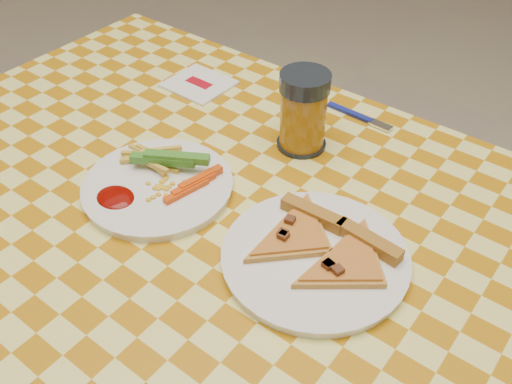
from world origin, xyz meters
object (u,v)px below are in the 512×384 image
at_px(plate_right, 315,258).
at_px(drink_glass, 303,112).
at_px(plate_left, 158,187).
at_px(table, 220,257).

distance_m(plate_right, drink_glass, 0.28).
xyz_separation_m(plate_left, plate_right, (0.28, 0.02, 0.00)).
xyz_separation_m(table, drink_glass, (-0.01, 0.24, 0.14)).
relative_size(table, plate_left, 5.54).
relative_size(plate_left, drink_glass, 1.68).
bearing_deg(plate_left, drink_glass, 64.92).
bearing_deg(drink_glass, table, -87.06).
height_order(plate_right, drink_glass, drink_glass).
relative_size(table, plate_right, 5.06).
distance_m(table, plate_left, 0.15).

